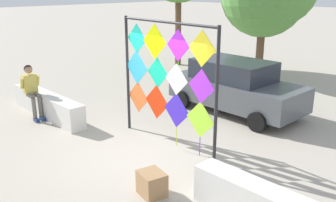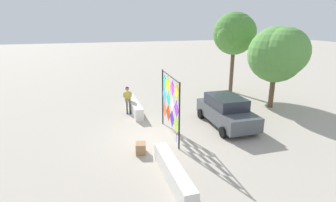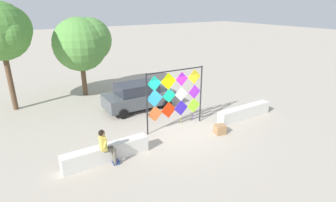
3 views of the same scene
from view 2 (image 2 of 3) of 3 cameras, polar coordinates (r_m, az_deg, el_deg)
ground at (r=12.53m, az=-2.35°, el=-7.53°), size 120.00×120.00×0.00m
plaza_ledge_left at (r=15.76m, az=-7.27°, el=-1.19°), size 3.34×0.45×0.66m
plaza_ledge_right at (r=9.10m, az=1.13°, el=-15.27°), size 3.34×0.45×0.66m
kite_display_rack at (r=12.04m, az=0.43°, el=0.09°), size 3.01×0.20×2.88m
seated_vendor at (r=15.66m, az=-8.69°, el=0.76°), size 0.68×0.53×1.50m
parked_car at (r=13.85m, az=12.46°, el=-2.08°), size 3.94×1.93×1.52m
cardboard_box_large at (r=10.96m, az=-5.88°, el=-10.09°), size 0.55×0.49×0.44m
tree_broadleaf at (r=16.95m, az=22.85°, el=9.40°), size 3.66×3.30×4.93m
tree_far_right at (r=20.09m, az=14.20°, el=14.15°), size 3.11×3.04×5.84m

